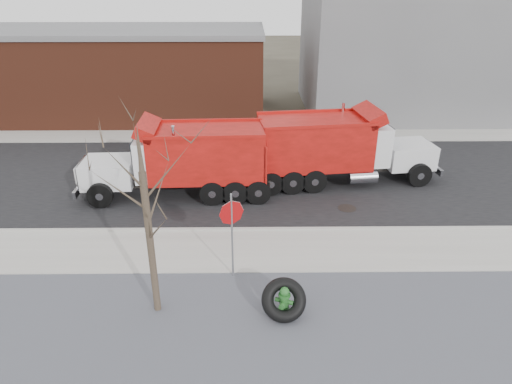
{
  "coord_description": "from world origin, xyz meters",
  "views": [
    {
      "loc": [
        -0.68,
        -12.32,
        8.08
      ],
      "look_at": [
        -0.52,
        1.79,
        1.4
      ],
      "focal_mm": 32.0,
      "sensor_mm": 36.0,
      "label": 1
    }
  ],
  "objects_px": {
    "truck_tire": "(284,300)",
    "fire_hydrant": "(284,303)",
    "dump_truck_red_a": "(337,146)",
    "stop_sign": "(232,221)",
    "dump_truck_red_b": "(185,158)"
  },
  "relations": [
    {
      "from": "dump_truck_red_a",
      "to": "stop_sign",
      "type": "bearing_deg",
      "value": -128.32
    },
    {
      "from": "fire_hydrant",
      "to": "dump_truck_red_a",
      "type": "height_order",
      "value": "dump_truck_red_a"
    },
    {
      "from": "fire_hydrant",
      "to": "stop_sign",
      "type": "relative_size",
      "value": 0.32
    },
    {
      "from": "stop_sign",
      "to": "dump_truck_red_a",
      "type": "distance_m",
      "value": 8.04
    },
    {
      "from": "fire_hydrant",
      "to": "dump_truck_red_b",
      "type": "distance_m",
      "value": 8.21
    },
    {
      "from": "fire_hydrant",
      "to": "truck_tire",
      "type": "relative_size",
      "value": 0.75
    },
    {
      "from": "truck_tire",
      "to": "dump_truck_red_b",
      "type": "distance_m",
      "value": 8.22
    },
    {
      "from": "truck_tire",
      "to": "dump_truck_red_a",
      "type": "distance_m",
      "value": 9.15
    },
    {
      "from": "truck_tire",
      "to": "fire_hydrant",
      "type": "bearing_deg",
      "value": 69.78
    },
    {
      "from": "truck_tire",
      "to": "dump_truck_red_b",
      "type": "height_order",
      "value": "dump_truck_red_b"
    },
    {
      "from": "dump_truck_red_b",
      "to": "truck_tire",
      "type": "bearing_deg",
      "value": 112.77
    },
    {
      "from": "stop_sign",
      "to": "dump_truck_red_a",
      "type": "bearing_deg",
      "value": 56.01
    },
    {
      "from": "truck_tire",
      "to": "stop_sign",
      "type": "bearing_deg",
      "value": 127.97
    },
    {
      "from": "truck_tire",
      "to": "dump_truck_red_b",
      "type": "bearing_deg",
      "value": 115.07
    },
    {
      "from": "truck_tire",
      "to": "stop_sign",
      "type": "xyz_separation_m",
      "value": [
        -1.38,
        1.77,
        1.34
      ]
    }
  ]
}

